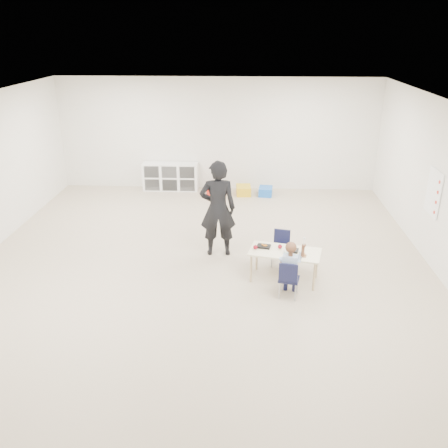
{
  "coord_description": "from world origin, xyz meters",
  "views": [
    {
      "loc": [
        0.76,
        -7.32,
        3.87
      ],
      "look_at": [
        0.39,
        -0.04,
        0.85
      ],
      "focal_mm": 38.0,
      "sensor_mm": 36.0,
      "label": 1
    }
  ],
  "objects_px": {
    "chair_near": "(289,278)",
    "adult": "(218,209)",
    "table": "(284,265)",
    "cubby_shelf": "(171,177)",
    "child": "(290,268)"
  },
  "relations": [
    {
      "from": "chair_near",
      "to": "table",
      "type": "bearing_deg",
      "value": 106.56
    },
    {
      "from": "table",
      "to": "adult",
      "type": "bearing_deg",
      "value": 153.83
    },
    {
      "from": "table",
      "to": "child",
      "type": "relative_size",
      "value": 1.25
    },
    {
      "from": "chair_near",
      "to": "cubby_shelf",
      "type": "xyz_separation_m",
      "value": [
        -2.64,
        5.15,
        0.04
      ]
    },
    {
      "from": "table",
      "to": "cubby_shelf",
      "type": "height_order",
      "value": "cubby_shelf"
    },
    {
      "from": "cubby_shelf",
      "to": "table",
      "type": "bearing_deg",
      "value": -60.67
    },
    {
      "from": "chair_near",
      "to": "adult",
      "type": "height_order",
      "value": "adult"
    },
    {
      "from": "chair_near",
      "to": "adult",
      "type": "relative_size",
      "value": 0.35
    },
    {
      "from": "chair_near",
      "to": "cubby_shelf",
      "type": "height_order",
      "value": "cubby_shelf"
    },
    {
      "from": "table",
      "to": "chair_near",
      "type": "bearing_deg",
      "value": -73.44
    },
    {
      "from": "table",
      "to": "chair_near",
      "type": "height_order",
      "value": "chair_near"
    },
    {
      "from": "adult",
      "to": "cubby_shelf",
      "type": "bearing_deg",
      "value": -73.76
    },
    {
      "from": "table",
      "to": "child",
      "type": "height_order",
      "value": "child"
    },
    {
      "from": "adult",
      "to": "chair_near",
      "type": "bearing_deg",
      "value": 124.09
    },
    {
      "from": "table",
      "to": "cubby_shelf",
      "type": "distance_m",
      "value": 5.31
    }
  ]
}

